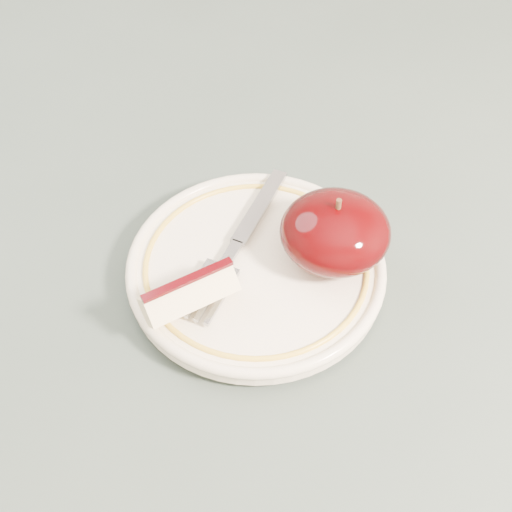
{
  "coord_description": "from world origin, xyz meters",
  "views": [
    {
      "loc": [
        0.02,
        -0.33,
        1.18
      ],
      "look_at": [
        0.01,
        0.01,
        0.78
      ],
      "focal_mm": 50.0,
      "sensor_mm": 36.0,
      "label": 1
    }
  ],
  "objects_px": {
    "fork": "(237,244)",
    "apple_half": "(335,232)",
    "plate": "(256,268)",
    "table": "(241,348)"
  },
  "relations": [
    {
      "from": "plate",
      "to": "apple_half",
      "type": "xyz_separation_m",
      "value": [
        0.06,
        0.01,
        0.03
      ]
    },
    {
      "from": "table",
      "to": "fork",
      "type": "xyz_separation_m",
      "value": [
        -0.0,
        0.02,
        0.11
      ]
    },
    {
      "from": "table",
      "to": "plate",
      "type": "height_order",
      "value": "plate"
    },
    {
      "from": "plate",
      "to": "fork",
      "type": "distance_m",
      "value": 0.02
    },
    {
      "from": "fork",
      "to": "apple_half",
      "type": "bearing_deg",
      "value": -70.62
    },
    {
      "from": "table",
      "to": "fork",
      "type": "relative_size",
      "value": 5.75
    },
    {
      "from": "table",
      "to": "apple_half",
      "type": "xyz_separation_m",
      "value": [
        0.07,
        0.02,
        0.13
      ]
    },
    {
      "from": "plate",
      "to": "fork",
      "type": "bearing_deg",
      "value": 132.58
    },
    {
      "from": "table",
      "to": "plate",
      "type": "distance_m",
      "value": 0.1
    },
    {
      "from": "plate",
      "to": "fork",
      "type": "xyz_separation_m",
      "value": [
        -0.01,
        0.02,
        0.01
      ]
    }
  ]
}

